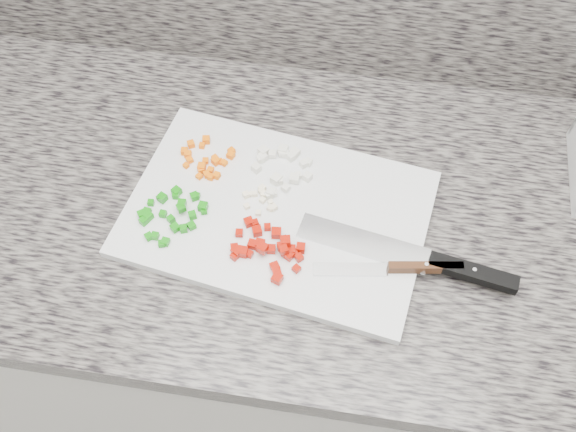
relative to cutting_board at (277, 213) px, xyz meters
name	(u,v)px	position (x,y,z in m)	size (l,w,h in m)	color
cabinet	(314,325)	(0.07, 0.03, -0.48)	(3.92, 0.62, 0.86)	silver
countertop	(323,210)	(0.07, 0.03, -0.03)	(3.96, 0.64, 0.04)	#625D56
cutting_board	(277,213)	(0.00, 0.00, 0.00)	(0.45, 0.30, 0.02)	silver
carrot_pile	(206,159)	(-0.13, 0.08, 0.01)	(0.09, 0.09, 0.01)	#FB6A05
onion_pile	(281,167)	(-0.01, 0.08, 0.01)	(0.10, 0.11, 0.01)	silver
green_pepper_pile	(172,213)	(-0.16, -0.03, 0.01)	(0.11, 0.11, 0.02)	#107E0B
red_pepper_pile	(268,248)	(0.00, -0.07, 0.02)	(0.11, 0.11, 0.02)	#A30F02
garlic_pile	(261,198)	(-0.03, 0.02, 0.01)	(0.06, 0.06, 0.01)	#FBECC1
chef_knife	(434,262)	(0.24, -0.06, 0.01)	(0.32, 0.09, 0.02)	silver
paring_knife	(406,268)	(0.20, -0.07, 0.01)	(0.21, 0.05, 0.02)	silver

